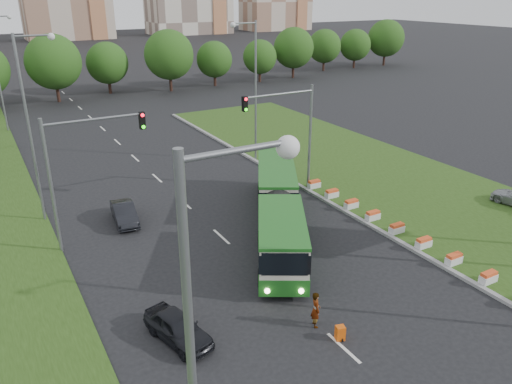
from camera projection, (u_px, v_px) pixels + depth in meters
ground at (317, 268)px, 27.69m from camera, size 360.00×360.00×0.00m
grass_median at (390, 181)px, 40.06m from camera, size 14.00×60.00×0.15m
median_kerb at (320, 197)px, 36.87m from camera, size 0.30×60.00×0.18m
lane_markings at (149, 171)px, 42.40m from camera, size 0.20×100.00×0.01m
flower_planters at (397, 228)px, 31.24m from camera, size 1.10×18.10×0.60m
traffic_mast_median at (292, 124)px, 35.91m from camera, size 5.76×0.32×8.00m
traffic_mast_left at (78, 161)px, 28.15m from camera, size 5.76×0.32×8.00m
street_lamps at (192, 129)px, 32.09m from camera, size 36.00×60.00×12.00m
tree_line at (155, 60)px, 74.82m from camera, size 120.00×8.00×9.00m
articulated_bus at (272, 208)px, 31.27m from camera, size 2.50×16.07×2.65m
car_left_near at (178, 328)px, 21.76m from camera, size 2.38×4.00×1.27m
car_left_far at (124, 213)px, 32.86m from camera, size 1.79×4.02×1.28m
pedestrian at (316, 309)px, 22.59m from camera, size 0.61×0.75×1.76m
shopping_trolley at (340, 333)px, 21.89m from camera, size 0.40×0.42×0.68m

